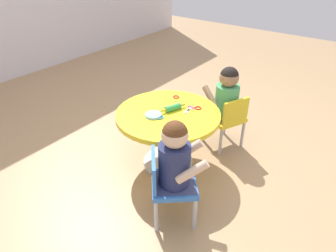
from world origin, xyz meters
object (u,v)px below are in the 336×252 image
(craft_table, at_px, (168,126))
(rolling_pin, at_px, (173,108))
(child_chair_right, at_px, (227,118))
(craft_scissors, at_px, (190,109))
(child_chair_left, at_px, (169,183))
(seated_child_right, at_px, (227,94))
(seated_child_left, at_px, (175,157))

(craft_table, bearing_deg, rolling_pin, -11.15)
(rolling_pin, bearing_deg, child_chair_right, -28.06)
(rolling_pin, distance_m, craft_scissors, 0.15)
(child_chair_left, xyz_separation_m, rolling_pin, (0.53, 0.36, 0.24))
(child_chair_left, height_order, rolling_pin, rolling_pin)
(craft_table, xyz_separation_m, seated_child_right, (0.56, -0.24, 0.15))
(craft_table, xyz_separation_m, rolling_pin, (0.05, -0.01, 0.15))
(child_chair_left, bearing_deg, child_chair_right, 5.70)
(seated_child_right, bearing_deg, seated_child_left, -170.53)
(seated_child_right, distance_m, rolling_pin, 0.55)
(craft_table, height_order, seated_child_right, seated_child_right)
(craft_table, height_order, child_chair_right, child_chair_right)
(child_chair_left, height_order, seated_child_right, seated_child_right)
(seated_child_left, bearing_deg, craft_table, 41.73)
(seated_child_left, distance_m, child_chair_right, 1.03)
(craft_table, bearing_deg, child_chair_left, -142.03)
(craft_scissors, bearing_deg, child_chair_right, -22.88)
(seated_child_right, xyz_separation_m, craft_scissors, (-0.40, 0.13, -0.01))
(craft_table, bearing_deg, seated_child_right, -22.80)
(child_chair_left, height_order, child_chair_right, same)
(seated_child_right, relative_size, rolling_pin, 2.28)
(seated_child_right, xyz_separation_m, rolling_pin, (-0.51, 0.22, 0.01))
(craft_scissors, bearing_deg, child_chair_left, -157.43)
(child_chair_right, bearing_deg, craft_table, 153.43)
(child_chair_left, relative_size, rolling_pin, 2.40)
(child_chair_right, relative_size, craft_scissors, 3.89)
(child_chair_left, distance_m, rolling_pin, 0.69)
(child_chair_left, distance_m, craft_scissors, 0.72)
(seated_child_left, relative_size, seated_child_right, 1.00)
(child_chair_left, distance_m, seated_child_right, 1.07)
(child_chair_left, distance_m, seated_child_left, 0.23)
(seated_child_left, xyz_separation_m, craft_scissors, (0.61, 0.29, -0.01))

